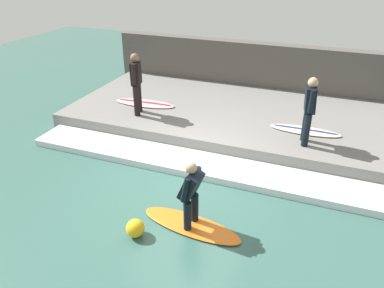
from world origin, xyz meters
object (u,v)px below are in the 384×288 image
surfboard_riding (191,225)px  surfboard_waiting_far (145,103)px  surfboard_waiting_near (305,130)px  surfer_waiting_far (136,81)px  surfer_waiting_near (309,108)px  marker_buoy (135,228)px  surfer_riding (191,191)px

surfboard_riding → surfboard_waiting_far: 5.24m
surfboard_waiting_near → surfer_waiting_far: 4.66m
surfboard_riding → surfboard_waiting_far: size_ratio=1.08×
surfboard_riding → surfer_waiting_near: bearing=-25.9°
marker_buoy → surfboard_riding: bearing=-54.9°
surfer_waiting_far → surfboard_waiting_far: 1.16m
surfer_waiting_near → surfboard_waiting_far: 4.89m
surfboard_waiting_near → surfboard_waiting_far: 4.70m
surfboard_riding → surfboard_waiting_far: surfboard_waiting_far is taller
surfboard_riding → marker_buoy: (-0.59, 0.84, 0.14)m
surfer_riding → surfboard_waiting_near: bearing=-21.6°
surfboard_riding → surfboard_waiting_near: (3.99, -1.58, 0.44)m
surfboard_riding → surfer_riding: surfer_riding is taller
surfboard_waiting_far → surfer_riding: bearing=-143.3°
surfer_riding → surfer_waiting_far: bearing=40.2°
marker_buoy → surfboard_waiting_near: bearing=-27.8°
surfer_riding → surfer_waiting_near: bearing=-25.9°
surfer_waiting_near → surfboard_waiting_near: size_ratio=0.92×
surfer_riding → surfer_waiting_near: size_ratio=0.82×
surfer_riding → surfer_waiting_near: (3.34, -1.62, 0.56)m
surfboard_waiting_near → surfer_waiting_far: surfer_waiting_far is taller
surfer_waiting_near → surfer_waiting_far: 4.59m
surfboard_riding → surfer_waiting_near: 3.94m
surfboard_waiting_near → marker_buoy: size_ratio=5.27×
surfer_waiting_near → surfer_waiting_far: size_ratio=0.96×
surfer_waiting_far → marker_buoy: size_ratio=5.04×
surfer_riding → marker_buoy: 1.21m
surfboard_riding → surfboard_waiting_near: size_ratio=1.16×
surfer_riding → surfboard_waiting_near: (3.99, -1.58, -0.33)m
surfboard_waiting_near → surfer_waiting_near: bearing=-176.2°
surfboard_riding → marker_buoy: size_ratio=6.10×
surfboard_riding → surfboard_waiting_near: 4.31m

